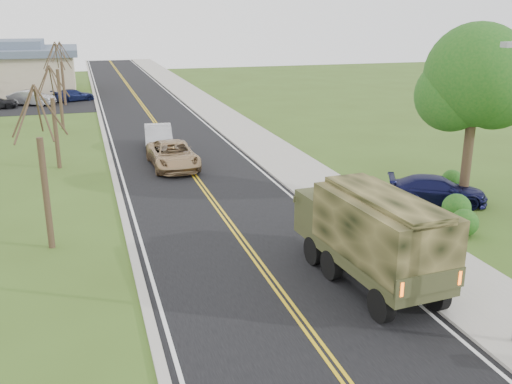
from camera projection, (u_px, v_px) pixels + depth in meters
name	position (u px, v px, depth m)	size (l,w,h in m)	color
ground	(334.00, 366.00, 14.22)	(160.00, 160.00, 0.00)	#39511B
road	(147.00, 112.00, 50.71)	(8.00, 120.00, 0.01)	black
curb_right	(193.00, 109.00, 51.85)	(0.30, 120.00, 0.12)	#9E998E
sidewalk_right	(212.00, 108.00, 52.34)	(3.20, 120.00, 0.10)	#9E998E
curb_left	(99.00, 113.00, 49.55)	(0.30, 120.00, 0.10)	#9E998E
leafy_tree	(476.00, 83.00, 24.75)	(4.83, 4.50, 8.10)	#38281C
bare_tree_a	(44.00, 180.00, 20.61)	(1.93, 2.26, 6.08)	#38281C
bare_tree_b	(55.00, 125.00, 31.60)	(1.83, 2.14, 5.73)	#38281C
bare_tree_c	(60.00, 92.00, 42.46)	(2.04, 2.39, 6.42)	#38281C
bare_tree_d	(63.00, 78.00, 53.48)	(1.88, 2.20, 5.91)	#38281C
military_truck	(371.00, 231.00, 17.99)	(2.73, 6.58, 3.20)	black
suv_champagne	(173.00, 155.00, 32.22)	(2.44, 5.28, 1.47)	tan
sedan_silver	(158.00, 138.00, 36.37)	(1.68, 4.81, 1.58)	#9E9EA2
pickup_navy	(437.00, 190.00, 26.12)	(1.80, 4.44, 1.29)	#0E1035
lot_car_silver	(32.00, 98.00, 53.94)	(1.52, 4.35, 1.43)	#B3B3B8
lot_car_navy	(73.00, 95.00, 56.55)	(1.67, 4.10, 1.19)	#11173E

